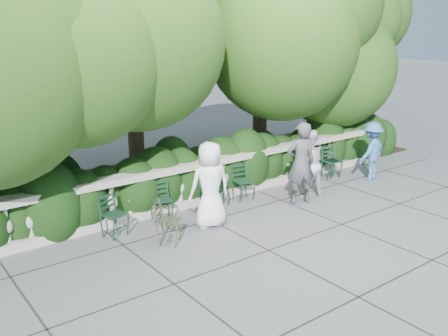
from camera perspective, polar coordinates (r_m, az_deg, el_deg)
ground at (r=10.15m, az=3.43°, el=-6.70°), size 90.00×90.00×0.00m
balustrade at (r=11.31m, az=-2.45°, el=-1.59°), size 12.00×0.44×1.00m
shrub_hedge at (r=12.42m, az=-5.58°, el=-2.36°), size 15.00×2.60×1.70m
tree_canopy at (r=12.30m, az=-3.77°, el=16.28°), size 15.04×6.52×6.78m
chair_a at (r=9.83m, az=-11.73°, el=-7.82°), size 0.56×0.59×0.84m
chair_b at (r=10.91m, az=-0.75°, el=-4.97°), size 0.58×0.60×0.84m
chair_c at (r=10.39m, az=-6.87°, el=-6.23°), size 0.55×0.58×0.84m
chair_d at (r=11.50m, az=2.60°, el=-3.84°), size 0.49×0.52×0.84m
chair_e at (r=13.42m, az=12.40°, el=-1.25°), size 0.55×0.58×0.84m
chair_f at (r=13.55m, az=12.61°, el=-1.08°), size 0.46×0.50×0.84m
chair_weathered at (r=9.43m, az=-5.37°, el=-8.60°), size 0.65×0.65×0.84m
person_businessman at (r=9.87m, az=-1.62°, el=-1.94°), size 0.94×0.70×1.74m
person_woman_grey at (r=11.27m, az=8.77°, el=0.55°), size 0.79×0.65×1.87m
person_casual_man at (r=11.76m, az=9.59°, el=0.49°), size 0.85×0.70×1.60m
person_older_blue at (r=13.45m, az=16.50°, el=1.87°), size 1.06×0.71×1.52m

